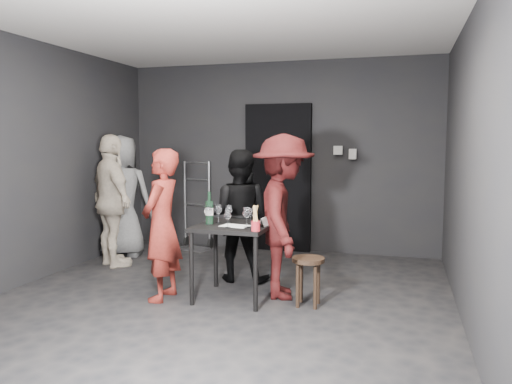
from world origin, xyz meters
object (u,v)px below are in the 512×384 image
(bystander_grey, at_px, (122,190))
(wine_bottle, at_px, (209,212))
(woman_black, at_px, (239,216))
(man_maroon, at_px, (283,208))
(tasting_table, at_px, (234,234))
(hand_truck, at_px, (196,233))
(breadstick_cup, at_px, (256,219))
(server_red, at_px, (162,225))
(bystander_cream, at_px, (112,194))
(stool, at_px, (308,269))

(bystander_grey, height_order, wine_bottle, bystander_grey)
(wine_bottle, bearing_deg, woman_black, 82.96)
(woman_black, bearing_deg, man_maroon, 142.62)
(tasting_table, xyz_separation_m, woman_black, (-0.16, 0.64, 0.08))
(hand_truck, xyz_separation_m, breadstick_cup, (1.61, -2.34, 0.63))
(server_red, bearing_deg, tasting_table, 106.73)
(bystander_cream, bearing_deg, bystander_grey, -34.88)
(server_red, height_order, bystander_cream, bystander_cream)
(woman_black, distance_m, man_maroon, 0.78)
(bystander_cream, distance_m, bystander_grey, 0.58)
(bystander_cream, height_order, breadstick_cup, bystander_cream)
(man_maroon, bearing_deg, hand_truck, 27.99)
(hand_truck, xyz_separation_m, bystander_cream, (-0.59, -1.26, 0.69))
(wine_bottle, bearing_deg, tasting_table, 9.16)
(tasting_table, distance_m, man_maroon, 0.56)
(server_red, bearing_deg, wine_bottle, 111.53)
(hand_truck, xyz_separation_m, woman_black, (1.14, -1.41, 0.50))
(stool, distance_m, bystander_grey, 3.19)
(server_red, height_order, wine_bottle, server_red)
(server_red, bearing_deg, woman_black, 147.62)
(hand_truck, distance_m, tasting_table, 2.46)
(woman_black, bearing_deg, bystander_grey, -21.51)
(stool, relative_size, man_maroon, 0.26)
(hand_truck, bearing_deg, breadstick_cup, -39.98)
(bystander_cream, bearing_deg, server_red, 175.88)
(stool, relative_size, bystander_cream, 0.26)
(server_red, xyz_separation_m, wine_bottle, (0.43, 0.18, 0.12))
(server_red, relative_size, bystander_cream, 0.82)
(woman_black, distance_m, bystander_cream, 1.74)
(bystander_cream, height_order, bystander_grey, bystander_cream)
(wine_bottle, bearing_deg, stool, 0.84)
(tasting_table, bearing_deg, hand_truck, 122.23)
(breadstick_cup, bearing_deg, server_red, 176.53)
(tasting_table, height_order, man_maroon, man_maroon)
(stool, distance_m, man_maroon, 0.66)
(server_red, xyz_separation_m, bystander_cream, (-1.21, 1.02, 0.17))
(stool, distance_m, server_red, 1.50)
(tasting_table, relative_size, stool, 1.60)
(hand_truck, relative_size, breadstick_cup, 5.07)
(stool, distance_m, woman_black, 1.19)
(tasting_table, distance_m, wine_bottle, 0.33)
(bystander_grey, bearing_deg, woman_black, 149.79)
(woman_black, relative_size, bystander_cream, 0.80)
(server_red, bearing_deg, hand_truck, -166.42)
(woman_black, height_order, wine_bottle, woman_black)
(hand_truck, distance_m, stool, 2.92)
(breadstick_cup, bearing_deg, bystander_cream, 153.82)
(bystander_grey, relative_size, breadstick_cup, 7.23)
(tasting_table, height_order, server_red, server_red)
(woman_black, distance_m, bystander_grey, 2.05)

